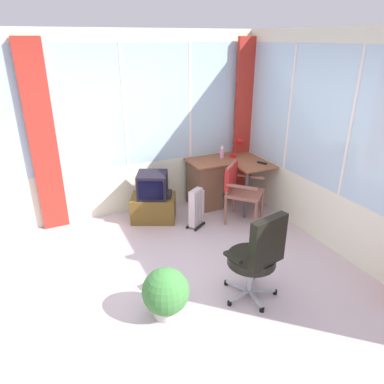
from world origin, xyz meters
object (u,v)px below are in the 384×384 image
Objects in this scene: office_chair at (258,253)px; tv_on_stand at (153,200)px; space_heater at (197,207)px; potted_plant at (166,293)px; spray_bottle at (222,152)px; tv_remote at (262,163)px; desk_lamp at (239,145)px; wooden_armchair at (238,185)px; desk at (208,182)px.

tv_on_stand is (-0.38, 2.13, -0.23)m from office_chair.
space_heater is 1.12× the size of potted_plant.
office_chair is at bearing -110.14° from spray_bottle.
tv_on_stand is at bearing 142.23° from tv_remote.
tv_remote is at bearing 54.86° from office_chair.
potted_plant is (-1.78, -2.16, -0.59)m from spray_bottle.
space_heater is at bearing -139.50° from spray_bottle.
tv_on_stand is at bearing -171.69° from spray_bottle.
tv_on_stand is (-1.49, -0.11, -0.63)m from desk_lamp.
desk_lamp is 2.12× the size of tv_remote.
wooden_armchair is (-0.37, -0.63, -0.39)m from desk_lamp.
desk_lamp reaches higher than tv_remote.
office_chair reaches higher than potted_plant.
desk is at bearing 105.13° from wooden_armchair.
desk is 7.56× the size of tv_remote.
tv_remote reaches higher than desk.
spray_bottle is at bearing 165.28° from desk_lamp.
desk is at bearing 54.39° from potted_plant.
desk is 1.97× the size of space_heater.
desk is at bearing 121.72° from tv_remote.
desk is at bearing 179.87° from desk_lamp.
spray_bottle is (-0.43, 0.50, 0.09)m from tv_remote.
space_heater is (0.12, 1.69, -0.26)m from office_chair.
wooden_armchair is at bearing -6.49° from space_heater.
desk is at bearing -166.47° from spray_bottle.
wooden_armchair is 1.13× the size of tv_on_stand.
wooden_armchair is at bearing 173.06° from tv_remote.
desk is 3.56× the size of desk_lamp.
desk is 1.14× the size of office_chair.
space_heater is (-0.45, -0.56, -0.11)m from desk.
office_chair reaches higher than spray_bottle.
desk_lamp is 2.53m from office_chair.
tv_remote is 0.66m from spray_bottle.
wooden_armchair is (-0.11, -0.70, -0.30)m from spray_bottle.
desk is 0.90m from tv_remote.
tv_on_stand is at bearing 100.22° from office_chair.
spray_bottle is 2.48m from office_chair.
spray_bottle is at bearing 50.50° from potted_plant.
spray_bottle is at bearing 13.53° from desk.
wooden_armchair reaches higher than tv_remote.
office_chair is 0.98m from potted_plant.
spray_bottle is at bearing 103.58° from tv_remote.
office_chair is 1.93× the size of potted_plant.
spray_bottle is (0.28, 0.07, 0.45)m from desk.
desk reaches higher than potted_plant.
potted_plant is at bearing -169.90° from tv_remote.
potted_plant is (-2.20, -1.65, -0.49)m from tv_remote.
space_heater is at bearing -128.94° from desk.
tv_on_stand is at bearing 138.28° from space_heater.
tv_on_stand is 2.05m from potted_plant.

